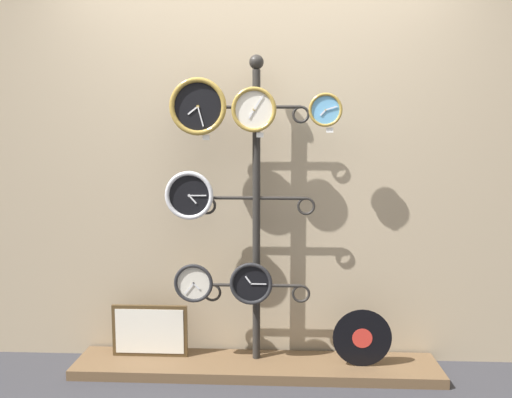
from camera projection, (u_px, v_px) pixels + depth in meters
The scene contains 14 objects.
shop_wall at pixel (258, 140), 3.09m from camera, with size 4.40×0.04×2.80m.
low_shelf at pixel (256, 366), 3.03m from camera, with size 2.20×0.36×0.06m.
display_stand at pixel (256, 254), 3.01m from camera, with size 0.70×0.38×1.89m.
clock_top_left at pixel (198, 107), 2.84m from camera, with size 0.33×0.04×0.33m.
clock_top_center at pixel (254, 110), 2.82m from camera, with size 0.26×0.04×0.26m.
clock_top_right at pixel (325, 110), 2.80m from camera, with size 0.19×0.04×0.19m.
clock_middle_left at pixel (189, 195), 2.90m from camera, with size 0.29×0.04×0.29m.
clock_bottom_left at pixel (194, 283), 2.95m from camera, with size 0.23×0.04×0.23m.
clock_bottom_center at pixel (251, 283), 2.93m from camera, with size 0.25×0.04×0.25m.
vinyl_record at pixel (362, 338), 2.95m from camera, with size 0.35×0.01×0.35m.
picture_frame at pixel (150, 331), 3.09m from camera, with size 0.47×0.02×0.32m.
price_tag_upper at pixel (206, 138), 2.85m from camera, with size 0.04×0.00×0.03m.
price_tag_mid at pixel (260, 135), 2.84m from camera, with size 0.04×0.00×0.03m.
price_tag_lower at pixel (330, 130), 2.81m from camera, with size 0.04×0.00×0.03m.
Camera 1 is at (0.14, -2.54, 1.39)m, focal length 35.00 mm.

